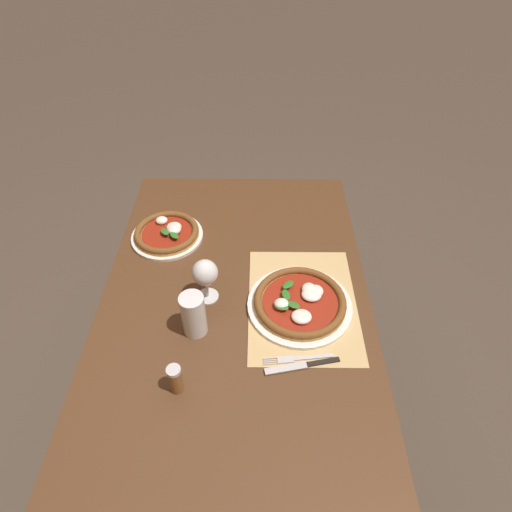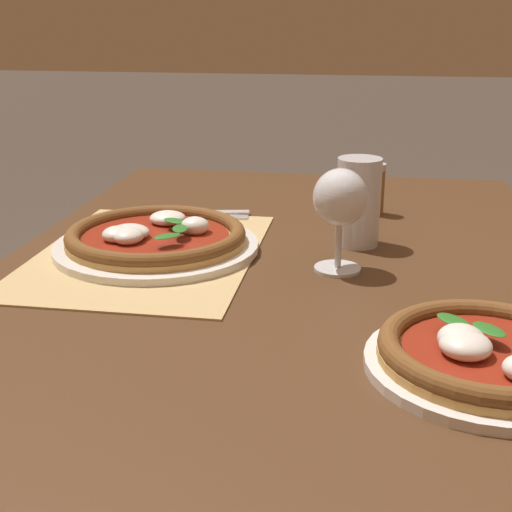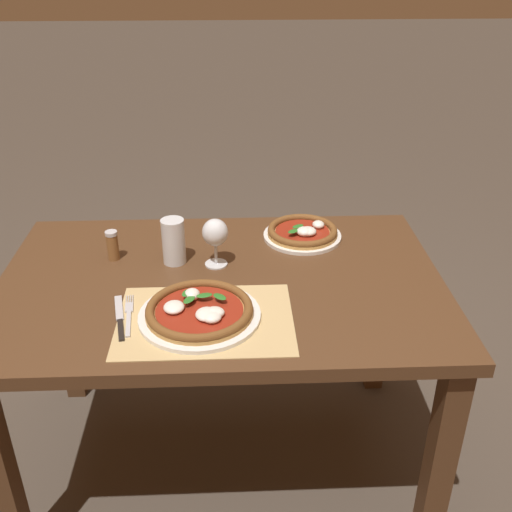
% 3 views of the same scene
% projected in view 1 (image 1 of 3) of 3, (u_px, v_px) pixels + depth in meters
% --- Properties ---
extents(ground_plane, '(24.00, 24.00, 0.00)m').
position_uv_depth(ground_plane, '(241.00, 403.00, 1.90)').
color(ground_plane, '#473D33').
extents(dining_table, '(1.33, 0.86, 0.74)m').
position_uv_depth(dining_table, '(236.00, 314.00, 1.46)').
color(dining_table, '#4C301C').
rests_on(dining_table, ground).
extents(paper_placemat, '(0.47, 0.34, 0.00)m').
position_uv_depth(paper_placemat, '(302.00, 303.00, 1.36)').
color(paper_placemat, tan).
rests_on(paper_placemat, dining_table).
extents(pizza_near, '(0.33, 0.33, 0.05)m').
position_uv_depth(pizza_near, '(300.00, 302.00, 1.33)').
color(pizza_near, silver).
rests_on(pizza_near, paper_placemat).
extents(pizza_far, '(0.26, 0.26, 0.05)m').
position_uv_depth(pizza_far, '(167.00, 233.00, 1.58)').
color(pizza_far, silver).
rests_on(pizza_far, dining_table).
extents(wine_glass, '(0.08, 0.08, 0.16)m').
position_uv_depth(wine_glass, '(205.00, 274.00, 1.31)').
color(wine_glass, silver).
rests_on(wine_glass, dining_table).
extents(pint_glass, '(0.07, 0.07, 0.15)m').
position_uv_depth(pint_glass, '(194.00, 315.00, 1.24)').
color(pint_glass, silver).
rests_on(pint_glass, dining_table).
extents(fork, '(0.04, 0.20, 0.00)m').
position_uv_depth(fork, '(298.00, 359.00, 1.21)').
color(fork, '#B7B7BC').
rests_on(fork, paper_placemat).
extents(knife, '(0.06, 0.21, 0.01)m').
position_uv_depth(knife, '(302.00, 366.00, 1.19)').
color(knife, black).
rests_on(knife, paper_placemat).
extents(pepper_shaker, '(0.04, 0.04, 0.10)m').
position_uv_depth(pepper_shaker, '(176.00, 379.00, 1.11)').
color(pepper_shaker, brown).
rests_on(pepper_shaker, dining_table).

